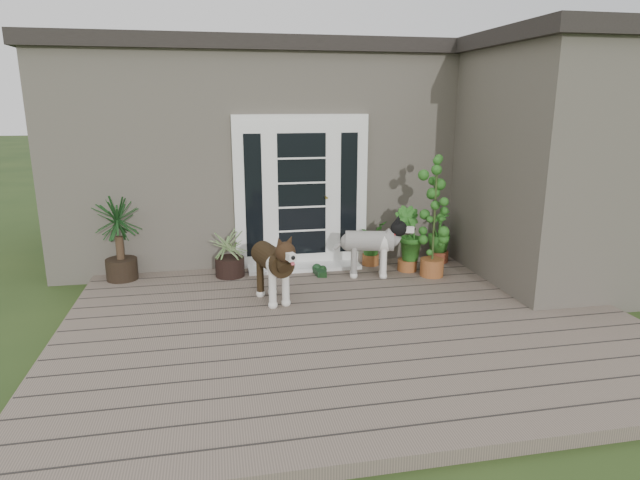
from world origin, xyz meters
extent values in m
cube|color=#6B5B4C|center=(0.00, 0.40, 0.06)|extent=(6.20, 4.60, 0.12)
cube|color=#665E54|center=(0.00, 4.65, 1.55)|extent=(7.40, 4.00, 3.10)
cube|color=#2D2826|center=(0.00, 4.65, 3.20)|extent=(7.60, 4.20, 0.20)
cube|color=#665E54|center=(2.90, 1.50, 1.55)|extent=(1.60, 2.40, 3.10)
cube|color=#2D2826|center=(2.90, 1.50, 3.20)|extent=(1.80, 2.60, 0.20)
cube|color=white|center=(-0.20, 2.60, 1.19)|extent=(1.90, 0.14, 2.15)
cube|color=white|center=(-0.20, 2.40, 0.14)|extent=(1.60, 0.40, 0.05)
imported|color=#255F1B|center=(0.78, 2.40, 0.40)|extent=(0.62, 0.62, 0.56)
imported|color=#2D651C|center=(1.21, 2.03, 0.46)|extent=(0.64, 0.64, 0.68)
imported|color=#285819|center=(1.82, 2.36, 0.44)|extent=(0.43, 0.43, 0.64)
camera|label=1|loc=(-1.41, -4.88, 2.43)|focal=30.27mm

